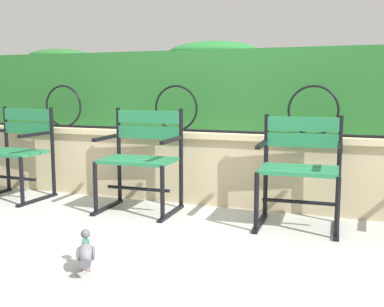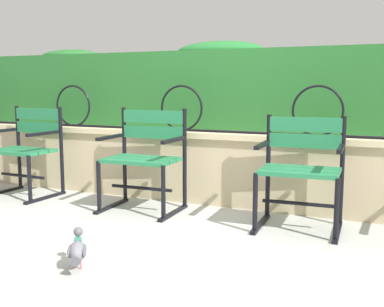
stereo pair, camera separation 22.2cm
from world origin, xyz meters
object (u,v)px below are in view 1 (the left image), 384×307
at_px(park_chair_centre_right, 300,166).
at_px(pigeon_far_side, 86,253).
at_px(park_chair_leftmost, 17,149).
at_px(park_chair_centre_left, 142,156).

distance_m(park_chair_centre_right, pigeon_far_side, 1.74).
xyz_separation_m(park_chair_leftmost, park_chair_centre_right, (2.65, -0.01, -0.01)).
relative_size(park_chair_leftmost, park_chair_centre_left, 0.99).
height_order(park_chair_leftmost, park_chair_centre_left, park_chair_centre_left).
distance_m(park_chair_centre_left, park_chair_centre_right, 1.33).
bearing_deg(park_chair_centre_right, park_chair_leftmost, 179.76).
relative_size(park_chair_centre_left, park_chair_centre_right, 1.04).
bearing_deg(park_chair_leftmost, park_chair_centre_left, -0.74).
bearing_deg(park_chair_centre_left, pigeon_far_side, -76.77).
bearing_deg(park_chair_centre_left, park_chair_centre_right, 0.25).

